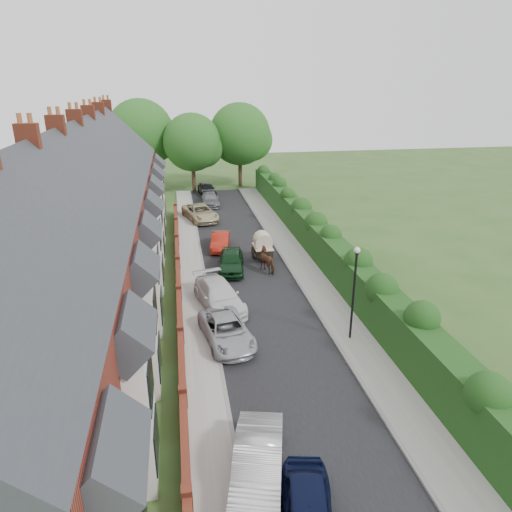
{
  "coord_description": "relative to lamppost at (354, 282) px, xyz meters",
  "views": [
    {
      "loc": [
        -5.05,
        -15.64,
        12.72
      ],
      "look_at": [
        -0.34,
        11.25,
        2.2
      ],
      "focal_mm": 32.0,
      "sensor_mm": 36.0,
      "label": 1
    }
  ],
  "objects": [
    {
      "name": "tree_far_right",
      "position": [
        -0.01,
        38.08,
        3.02
      ],
      "size": [
        7.98,
        7.6,
        10.31
      ],
      "color": "#332316",
      "rests_on": "ground"
    },
    {
      "name": "pavement_house_side",
      "position": [
        -7.75,
        7.0,
        -3.24
      ],
      "size": [
        1.7,
        58.0,
        0.12
      ],
      "primitive_type": "cube",
      "color": "gray",
      "rests_on": "ground"
    },
    {
      "name": "car_green",
      "position": [
        -5.0,
        10.3,
        -2.55
      ],
      "size": [
        2.38,
        4.6,
        1.5
      ],
      "primitive_type": "imported",
      "rotation": [
        0.0,
        0.0,
        -0.14
      ],
      "color": "black",
      "rests_on": "ground"
    },
    {
      "name": "horse_cart",
      "position": [
        -2.42,
        11.89,
        -2.03
      ],
      "size": [
        1.39,
        3.08,
        2.22
      ],
      "color": "black",
      "rests_on": "ground"
    },
    {
      "name": "terrace_row",
      "position": [
        -14.27,
        5.98,
        1.18
      ],
      "size": [
        9.05,
        40.5,
        11.5
      ],
      "color": "maroon",
      "rests_on": "ground"
    },
    {
      "name": "tree_far_left",
      "position": [
        -6.05,
        36.08,
        2.41
      ],
      "size": [
        7.14,
        6.8,
        9.29
      ],
      "color": "#332316",
      "rests_on": "ground"
    },
    {
      "name": "lamppost",
      "position": [
        0.0,
        0.0,
        0.0
      ],
      "size": [
        0.32,
        0.32,
        5.16
      ],
      "color": "black",
      "rests_on": "ground"
    },
    {
      "name": "garden_wall_row",
      "position": [
        -8.75,
        6.0,
        -2.84
      ],
      "size": [
        0.35,
        40.35,
        1.1
      ],
      "color": "maroon",
      "rests_on": "ground"
    },
    {
      "name": "road",
      "position": [
        -3.9,
        7.0,
        -3.29
      ],
      "size": [
        6.0,
        58.0,
        0.02
      ],
      "primitive_type": "cube",
      "color": "black",
      "rests_on": "ground"
    },
    {
      "name": "car_beige",
      "position": [
        -6.4,
        23.4,
        -2.55
      ],
      "size": [
        3.76,
        5.81,
        1.49
      ],
      "primitive_type": "imported",
      "rotation": [
        0.0,
        0.0,
        0.26
      ],
      "color": "#BCB088",
      "rests_on": "ground"
    },
    {
      "name": "kerb_house_side",
      "position": [
        -6.95,
        7.0,
        -3.23
      ],
      "size": [
        0.18,
        58.0,
        0.13
      ],
      "primitive_type": "cube",
      "color": "gray",
      "rests_on": "ground"
    },
    {
      "name": "car_red",
      "position": [
        -5.29,
        15.04,
        -2.65
      ],
      "size": [
        2.0,
        4.09,
        1.29
      ],
      "primitive_type": "imported",
      "rotation": [
        0.0,
        0.0,
        -0.17
      ],
      "color": "#9D1D11",
      "rests_on": "ground"
    },
    {
      "name": "pavement_hedge_side",
      "position": [
        0.2,
        7.0,
        -3.24
      ],
      "size": [
        2.2,
        58.0,
        0.12
      ],
      "primitive_type": "cube",
      "color": "gray",
      "rests_on": "ground"
    },
    {
      "name": "car_black",
      "position": [
        -5.0,
        33.8,
        -2.56
      ],
      "size": [
        2.32,
        4.5,
        1.46
      ],
      "primitive_type": "imported",
      "rotation": [
        0.0,
        0.0,
        0.14
      ],
      "color": "black",
      "rests_on": "ground"
    },
    {
      "name": "ground",
      "position": [
        -3.4,
        -4.0,
        -3.3
      ],
      "size": [
        140.0,
        140.0,
        0.0
      ],
      "primitive_type": "plane",
      "color": "#2D4C1E",
      "rests_on": "ground"
    },
    {
      "name": "tree_far_back",
      "position": [
        -11.99,
        39.08,
        3.32
      ],
      "size": [
        8.4,
        8.0,
        10.82
      ],
      "color": "#332316",
      "rests_on": "ground"
    },
    {
      "name": "car_grey",
      "position": [
        -5.0,
        28.95,
        -2.65
      ],
      "size": [
        1.9,
        4.51,
        1.3
      ],
      "primitive_type": "imported",
      "rotation": [
        0.0,
        0.0,
        -0.02
      ],
      "color": "slate",
      "rests_on": "ground"
    },
    {
      "name": "car_silver_a",
      "position": [
        -6.4,
        -8.2,
        -2.53
      ],
      "size": [
        2.67,
        4.88,
        1.52
      ],
      "primitive_type": "imported",
      "rotation": [
        0.0,
        0.0,
        -0.24
      ],
      "color": "#AEAEB2",
      "rests_on": "ground"
    },
    {
      "name": "car_silver_b",
      "position": [
        -6.4,
        0.88,
        -2.64
      ],
      "size": [
        2.93,
        5.05,
        1.32
      ],
      "primitive_type": "imported",
      "rotation": [
        0.0,
        0.0,
        0.16
      ],
      "color": "#A6A7AD",
      "rests_on": "ground"
    },
    {
      "name": "car_white",
      "position": [
        -6.4,
        4.82,
        -2.53
      ],
      "size": [
        3.22,
        5.6,
        1.53
      ],
      "primitive_type": "imported",
      "rotation": [
        0.0,
        0.0,
        0.22
      ],
      "color": "silver",
      "rests_on": "ground"
    },
    {
      "name": "kerb_hedge_side",
      "position": [
        -0.85,
        7.0,
        -3.23
      ],
      "size": [
        0.18,
        58.0,
        0.13
      ],
      "primitive_type": "cube",
      "color": "gray",
      "rests_on": "ground"
    },
    {
      "name": "hedge",
      "position": [
        2.0,
        7.0,
        -1.7
      ],
      "size": [
        2.1,
        58.0,
        2.85
      ],
      "color": "#1A3D13",
      "rests_on": "ground"
    },
    {
      "name": "horse",
      "position": [
        -2.42,
        9.72,
        -2.45
      ],
      "size": [
        1.62,
        2.2,
        1.69
      ],
      "primitive_type": "imported",
      "rotation": [
        0.0,
        0.0,
        3.54
      ],
      "color": "#54321F",
      "rests_on": "ground"
    }
  ]
}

